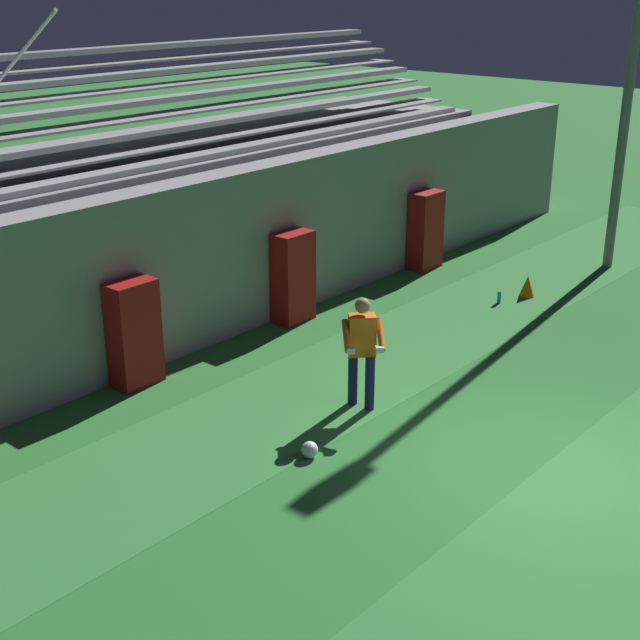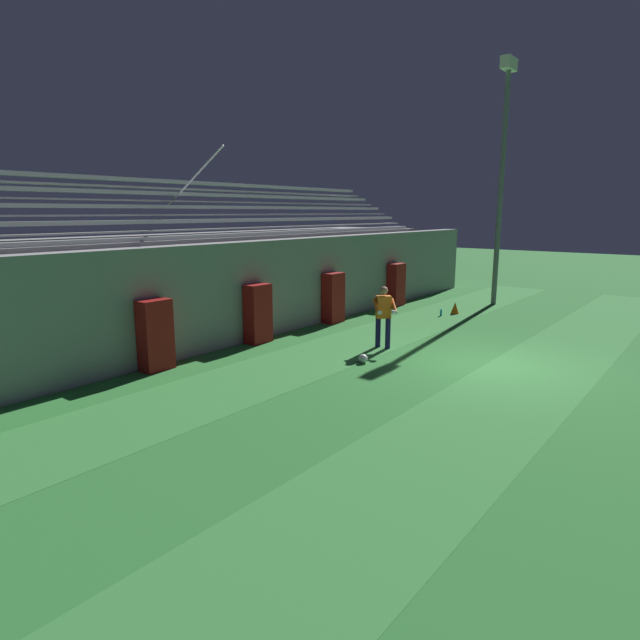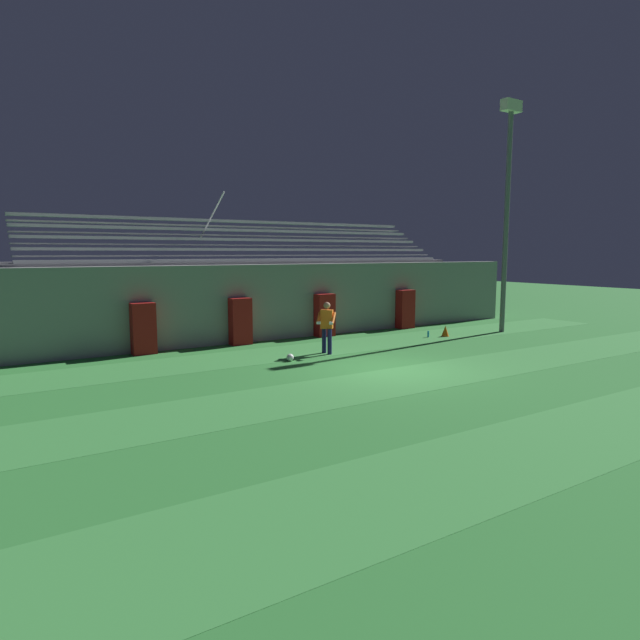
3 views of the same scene
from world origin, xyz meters
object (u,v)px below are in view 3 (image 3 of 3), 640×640
soccer_ball (290,357)px  traffic_cone (445,331)px  padding_pillar_gate_left (240,321)px  padding_pillar_gate_right (325,315)px  floodlight_pole (508,191)px  padding_pillar_far_right (405,309)px  water_bottle (428,334)px  goalkeeper (327,324)px  padding_pillar_far_left (143,329)px

soccer_ball → traffic_cone: 7.47m
padding_pillar_gate_left → padding_pillar_gate_right: (3.54, 0.00, 0.00)m
floodlight_pole → padding_pillar_far_right: bearing=132.4°
padding_pillar_gate_left → padding_pillar_far_right: (7.66, 0.00, 0.00)m
padding_pillar_gate_right → traffic_cone: (3.93, -2.56, -0.61)m
padding_pillar_gate_right → water_bottle: padding_pillar_gate_right is taller
goalkeeper → traffic_cone: (5.84, 0.53, -0.74)m
padding_pillar_far_left → padding_pillar_far_right: (11.02, 0.00, 0.00)m
padding_pillar_gate_right → padding_pillar_far_left: same height
padding_pillar_gate_left → padding_pillar_far_right: 7.66m
floodlight_pole → goalkeeper: bearing=-178.9°
padding_pillar_far_left → floodlight_pole: bearing=-12.0°
goalkeeper → water_bottle: (5.14, 0.73, -0.83)m
padding_pillar_gate_left → padding_pillar_far_right: size_ratio=1.00×
soccer_ball → padding_pillar_gate_left: bearing=90.9°
soccer_ball → water_bottle: water_bottle is taller
padding_pillar_gate_left → water_bottle: 7.20m
padding_pillar_gate_left → padding_pillar_far_right: bearing=0.0°
padding_pillar_far_left → water_bottle: padding_pillar_far_left is taller
padding_pillar_far_left → padding_pillar_far_right: size_ratio=1.00×
padding_pillar_gate_left → padding_pillar_far_right: same height
water_bottle → traffic_cone: bearing=-16.5°
floodlight_pole → soccer_ball: 11.70m
goalkeeper → traffic_cone: bearing=5.1°
padding_pillar_far_left → padding_pillar_gate_left: bearing=0.0°
floodlight_pole → goalkeeper: floodlight_pole is taller
padding_pillar_gate_right → padding_pillar_far_right: size_ratio=1.00×
water_bottle → floodlight_pole: bearing=-9.1°
soccer_ball → traffic_cone: bearing=7.1°
floodlight_pole → padding_pillar_gate_right: bearing=156.7°
padding_pillar_gate_right → soccer_ball: padding_pillar_gate_right is taller
padding_pillar_gate_left → water_bottle: bearing=-19.2°
padding_pillar_far_right → floodlight_pole: 6.26m
padding_pillar_far_left → goalkeeper: goalkeeper is taller
soccer_ball → water_bottle: 6.81m
padding_pillar_gate_right → goalkeeper: goalkeeper is taller
goalkeeper → soccer_ball: goalkeeper is taller
padding_pillar_far_left → padding_pillar_far_right: bearing=0.0°
padding_pillar_gate_right → water_bottle: bearing=-36.1°
water_bottle → padding_pillar_far_left: bearing=166.9°
padding_pillar_far_left → soccer_ball: 4.93m
padding_pillar_gate_left → padding_pillar_gate_right: 3.54m
padding_pillar_far_right → padding_pillar_gate_right: bearing=180.0°
padding_pillar_gate_left → padding_pillar_far_left: bearing=180.0°
soccer_ball → goalkeeper: bearing=14.3°
floodlight_pole → padding_pillar_far_left: bearing=168.0°
padding_pillar_far_left → padding_pillar_far_right: 11.02m
traffic_cone → floodlight_pole: bearing=-7.2°
traffic_cone → water_bottle: 0.74m
floodlight_pole → goalkeeper: size_ratio=5.47×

